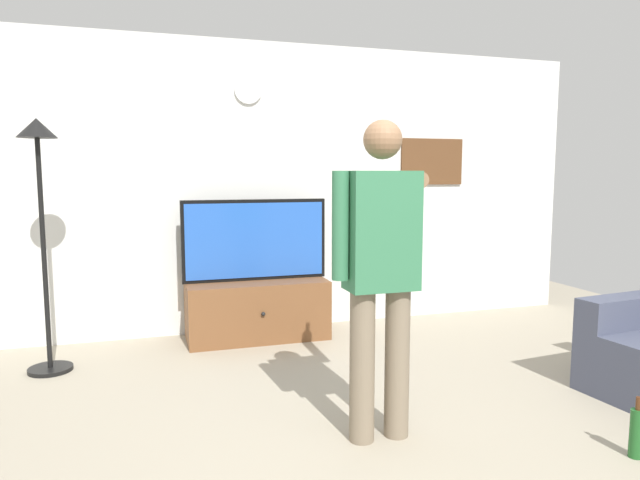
{
  "coord_description": "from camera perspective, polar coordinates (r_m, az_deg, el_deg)",
  "views": [
    {
      "loc": [
        -1.17,
        -2.33,
        1.49
      ],
      "look_at": [
        -0.07,
        1.2,
        1.05
      ],
      "focal_mm": 31.56,
      "sensor_mm": 36.0,
      "label": 1
    }
  ],
  "objects": [
    {
      "name": "tv_stand",
      "position": [
        5.17,
        -6.41,
        -7.0
      ],
      "size": [
        1.25,
        0.57,
        0.53
      ],
      "color": "brown",
      "rests_on": "ground_plane"
    },
    {
      "name": "television",
      "position": [
        5.1,
        -6.6,
        0.01
      ],
      "size": [
        1.3,
        0.07,
        0.73
      ],
      "color": "black",
      "rests_on": "tv_stand"
    },
    {
      "name": "person_standing_nearer_lamp",
      "position": [
        3.1,
        6.12,
        -2.33
      ],
      "size": [
        0.56,
        0.78,
        1.77
      ],
      "color": "#7A6B56",
      "rests_on": "ground_plane"
    },
    {
      "name": "back_wall",
      "position": [
        5.41,
        -4.85,
        5.26
      ],
      "size": [
        6.4,
        0.1,
        2.7
      ],
      "primitive_type": "cube",
      "color": "silver",
      "rests_on": "ground_plane"
    },
    {
      "name": "floor_lamp",
      "position": [
        4.6,
        -26.49,
        4.31
      ],
      "size": [
        0.32,
        0.32,
        1.89
      ],
      "color": "black",
      "rests_on": "ground_plane"
    },
    {
      "name": "beverage_bottle",
      "position": [
        3.53,
        29.39,
        -16.65
      ],
      "size": [
        0.07,
        0.07,
        0.33
      ],
      "color": "#1E5923",
      "rests_on": "ground_plane"
    },
    {
      "name": "framed_picture",
      "position": [
        5.95,
        11.24,
        7.8
      ],
      "size": [
        0.69,
        0.04,
        0.47
      ],
      "primitive_type": "cube",
      "color": "brown"
    },
    {
      "name": "wall_clock",
      "position": [
        5.36,
        -7.31,
        14.86
      ],
      "size": [
        0.25,
        0.03,
        0.25
      ],
      "primitive_type": "cylinder",
      "rotation": [
        1.57,
        0.0,
        0.0
      ],
      "color": "white"
    }
  ]
}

